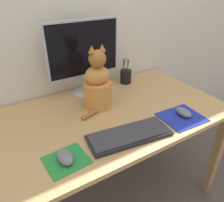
{
  "coord_description": "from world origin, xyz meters",
  "views": [
    {
      "loc": [
        -0.55,
        -0.9,
        1.38
      ],
      "look_at": [
        -0.04,
        -0.07,
        0.82
      ],
      "focal_mm": 35.0,
      "sensor_mm": 36.0,
      "label": 1
    }
  ],
  "objects_px": {
    "computer_mouse_left": "(65,157)",
    "cat": "(97,85)",
    "monitor": "(84,54)",
    "pen_cup": "(126,76)",
    "computer_mouse_right": "(184,112)",
    "keyboard": "(129,135)"
  },
  "relations": [
    {
      "from": "pen_cup",
      "to": "computer_mouse_right",
      "type": "bearing_deg",
      "value": -87.43
    },
    {
      "from": "cat",
      "to": "pen_cup",
      "type": "bearing_deg",
      "value": 33.78
    },
    {
      "from": "pen_cup",
      "to": "computer_mouse_left",
      "type": "bearing_deg",
      "value": -142.02
    },
    {
      "from": "monitor",
      "to": "computer_mouse_left",
      "type": "distance_m",
      "value": 0.66
    },
    {
      "from": "keyboard",
      "to": "pen_cup",
      "type": "height_order",
      "value": "pen_cup"
    },
    {
      "from": "computer_mouse_left",
      "to": "pen_cup",
      "type": "relative_size",
      "value": 0.58
    },
    {
      "from": "monitor",
      "to": "cat",
      "type": "distance_m",
      "value": 0.22
    },
    {
      "from": "monitor",
      "to": "computer_mouse_right",
      "type": "relative_size",
      "value": 4.7
    },
    {
      "from": "monitor",
      "to": "keyboard",
      "type": "distance_m",
      "value": 0.58
    },
    {
      "from": "monitor",
      "to": "keyboard",
      "type": "xyz_separation_m",
      "value": [
        -0.02,
        -0.52,
        -0.25
      ]
    },
    {
      "from": "computer_mouse_right",
      "to": "monitor",
      "type": "bearing_deg",
      "value": 122.7
    },
    {
      "from": "computer_mouse_left",
      "to": "computer_mouse_right",
      "type": "bearing_deg",
      "value": -1.45
    },
    {
      "from": "computer_mouse_left",
      "to": "pen_cup",
      "type": "xyz_separation_m",
      "value": [
        0.65,
        0.51,
        0.03
      ]
    },
    {
      "from": "monitor",
      "to": "computer_mouse_right",
      "type": "xyz_separation_m",
      "value": [
        0.34,
        -0.52,
        -0.24
      ]
    },
    {
      "from": "computer_mouse_right",
      "to": "keyboard",
      "type": "bearing_deg",
      "value": 178.79
    },
    {
      "from": "cat",
      "to": "pen_cup",
      "type": "relative_size",
      "value": 2.07
    },
    {
      "from": "computer_mouse_left",
      "to": "cat",
      "type": "height_order",
      "value": "cat"
    },
    {
      "from": "pen_cup",
      "to": "cat",
      "type": "bearing_deg",
      "value": -150.25
    },
    {
      "from": "keyboard",
      "to": "computer_mouse_left",
      "type": "distance_m",
      "value": 0.32
    },
    {
      "from": "keyboard",
      "to": "monitor",
      "type": "bearing_deg",
      "value": 95.26
    },
    {
      "from": "computer_mouse_left",
      "to": "computer_mouse_right",
      "type": "height_order",
      "value": "computer_mouse_right"
    },
    {
      "from": "cat",
      "to": "keyboard",
      "type": "bearing_deg",
      "value": -87.74
    }
  ]
}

